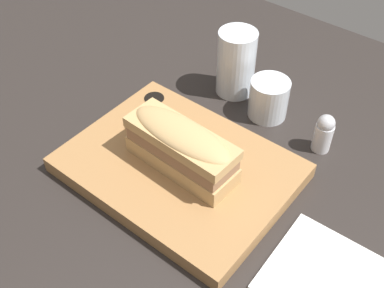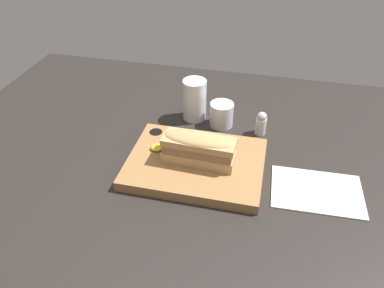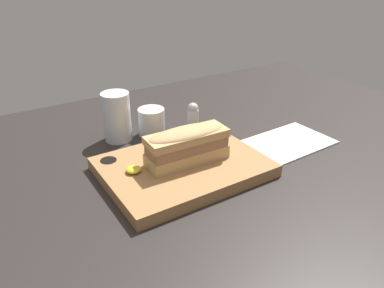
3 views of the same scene
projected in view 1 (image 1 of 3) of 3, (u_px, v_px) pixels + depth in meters
dining_table at (191, 213)px, 72.36cm from camera, size 160.71×121.97×2.00cm
serving_board at (179, 167)px, 75.82cm from camera, size 34.18×25.72×2.76cm
sandwich at (181, 146)px, 71.22cm from camera, size 18.16×7.15×7.98cm
mustard_dollop at (136, 124)px, 80.21cm from camera, size 3.14×3.14×1.26cm
water_glass at (236, 67)px, 88.16cm from camera, size 7.07×7.07×12.56cm
wine_glass at (269, 100)px, 84.68cm from camera, size 6.94×6.94×7.22cm
salt_shaker at (324, 133)px, 78.22cm from camera, size 3.06×3.06×7.10cm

